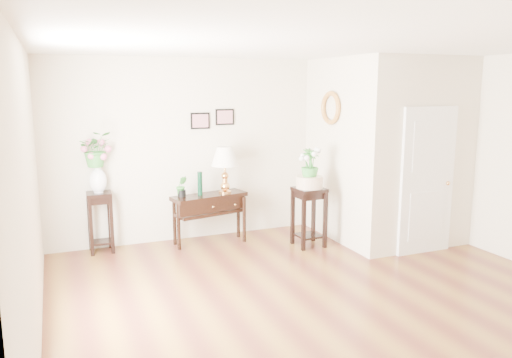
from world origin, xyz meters
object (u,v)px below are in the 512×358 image
plant_stand_a (100,222)px  plant_stand_b (309,217)px  table_lamp (225,170)px  console_table (210,219)px

plant_stand_a → plant_stand_b: size_ratio=0.99×
table_lamp → console_table: bearing=180.0°
table_lamp → plant_stand_a: (-1.83, 0.21, -0.68)m
console_table → table_lamp: table_lamp is taller
plant_stand_a → plant_stand_b: bearing=-17.0°
console_table → plant_stand_a: (-1.58, 0.21, 0.06)m
plant_stand_a → plant_stand_b: (2.92, -0.89, 0.01)m
table_lamp → plant_stand_a: table_lamp is taller
plant_stand_b → console_table: bearing=153.0°
table_lamp → plant_stand_b: size_ratio=0.81×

